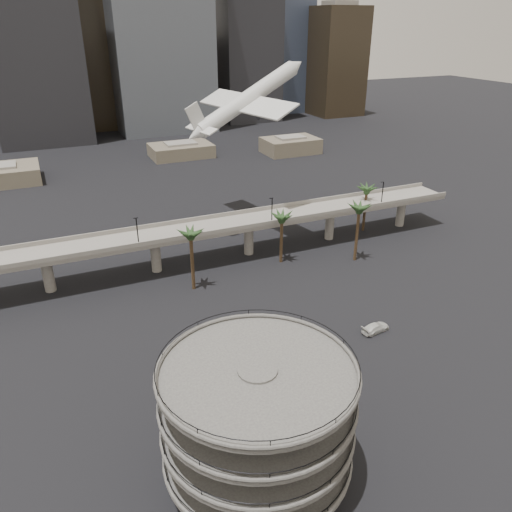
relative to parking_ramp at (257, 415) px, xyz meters
name	(u,v)px	position (x,y,z in m)	size (l,w,h in m)	color
ground	(332,423)	(13.00, 4.00, -9.84)	(700.00, 700.00, 0.00)	black
parking_ramp	(257,415)	(0.00, 0.00, 0.00)	(22.20, 22.20, 17.35)	#464442
overpass	(203,232)	(13.00, 59.00, -2.50)	(130.00, 9.30, 14.70)	slate
palm_trees	(305,213)	(34.48, 51.47, 1.46)	(54.40, 18.40, 14.00)	#48321E
low_buildings	(148,158)	(19.89, 146.30, -6.97)	(135.00, 27.50, 6.80)	#655A4A
skyline	(121,34)	(28.11, 221.08, 33.63)	(269.00, 86.00, 118.91)	gray
airborne_jet	(248,100)	(31.23, 76.25, 22.65)	(35.42, 33.06, 18.64)	silver
car_a	(312,367)	(16.06, 14.81, -9.00)	(1.98, 4.93, 1.68)	red
car_b	(334,346)	(22.30, 18.54, -9.16)	(1.43, 4.10, 1.35)	#232227
car_c	(376,328)	(31.84, 19.97, -9.04)	(2.24, 5.50, 1.60)	silver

